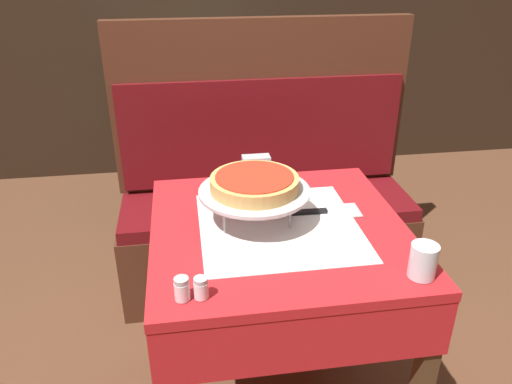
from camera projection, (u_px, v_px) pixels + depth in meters
The scene contains 12 objects.
dining_table_front at pixel (278, 259), 1.57m from camera, with size 0.77×0.77×0.78m.
dining_table_rear at pixel (195, 102), 3.09m from camera, with size 0.75×0.75×0.79m.
booth_bench at pixel (266, 214), 2.43m from camera, with size 1.38×0.45×1.27m.
back_wall_panel at pixel (215, 2), 3.36m from camera, with size 6.00×0.04×2.40m, color black.
pizza_pan_stand at pixel (255, 193), 1.50m from camera, with size 0.34×0.34×0.11m.
deep_dish_pizza at pixel (254, 183), 1.49m from camera, with size 0.27×0.27×0.05m.
pizza_server at pixel (320, 212), 1.59m from camera, with size 0.28×0.09×0.01m.
water_glass_near at pixel (423, 261), 1.27m from camera, with size 0.07×0.07×0.09m.
salt_shaker at pixel (182, 289), 1.19m from camera, with size 0.04×0.04×0.06m.
pepper_shaker at pixel (201, 288), 1.20m from camera, with size 0.04×0.04×0.06m.
napkin_holder at pixel (256, 168), 1.80m from camera, with size 0.10×0.05×0.09m.
condiment_caddy at pixel (181, 77), 3.01m from camera, with size 0.12×0.12×0.14m.
Camera 1 is at (-0.27, -1.29, 1.55)m, focal length 35.00 mm.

